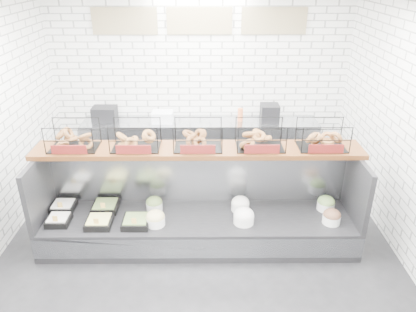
{
  "coord_description": "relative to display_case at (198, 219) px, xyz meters",
  "views": [
    {
      "loc": [
        0.09,
        -4.07,
        3.33
      ],
      "look_at": [
        0.12,
        0.45,
        1.18
      ],
      "focal_mm": 35.0,
      "sensor_mm": 36.0,
      "label": 1
    }
  ],
  "objects": [
    {
      "name": "ground",
      "position": [
        0.01,
        -0.34,
        -0.32
      ],
      "size": [
        5.5,
        5.5,
        0.0
      ],
      "primitive_type": "plane",
      "color": "black",
      "rests_on": "ground"
    },
    {
      "name": "room_shell",
      "position": [
        0.01,
        0.26,
        1.73
      ],
      "size": [
        5.02,
        5.51,
        3.01
      ],
      "color": "white",
      "rests_on": "ground"
    },
    {
      "name": "display_case",
      "position": [
        0.0,
        0.0,
        0.0
      ],
      "size": [
        4.0,
        0.9,
        1.2
      ],
      "color": "black",
      "rests_on": "ground"
    },
    {
      "name": "bagel_shelf",
      "position": [
        0.01,
        0.17,
        1.05
      ],
      "size": [
        4.1,
        0.5,
        0.4
      ],
      "color": "#3F200D",
      "rests_on": "display_case"
    },
    {
      "name": "prep_counter",
      "position": [
        -0.0,
        2.09,
        0.14
      ],
      "size": [
        4.0,
        0.6,
        1.2
      ],
      "color": "#93969B",
      "rests_on": "ground"
    }
  ]
}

